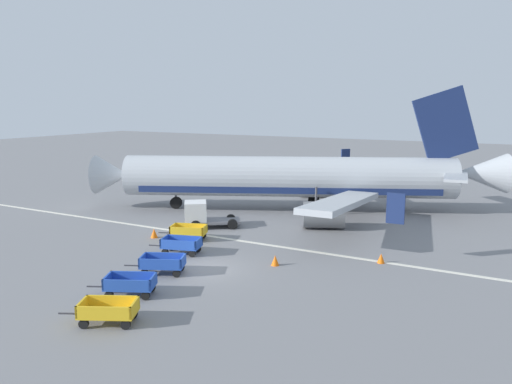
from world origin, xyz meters
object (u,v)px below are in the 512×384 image
object	(u,v)px
airplane	(299,178)
baggage_cart_third_in_row	(163,264)
baggage_cart_second_in_row	(130,284)
service_truck_beside_carts	(202,214)
baggage_cart_nearest	(108,311)
baggage_cart_far_end	(188,232)
traffic_cone_near_plane	(275,260)
traffic_cone_mid_apron	(154,233)
traffic_cone_by_carts	(381,258)
baggage_cart_fourth_in_row	(181,245)

from	to	relation	value
airplane	baggage_cart_third_in_row	distance (m)	19.90
baggage_cart_second_in_row	service_truck_beside_carts	distance (m)	14.48
airplane	baggage_cart_second_in_row	world-z (taller)	airplane
baggage_cart_nearest	baggage_cart_far_end	size ratio (longest dim) A/B	0.98
airplane	baggage_cart_nearest	distance (m)	26.41
baggage_cart_nearest	traffic_cone_near_plane	world-z (taller)	baggage_cart_nearest
baggage_cart_third_in_row	service_truck_beside_carts	distance (m)	11.01
baggage_cart_third_in_row	traffic_cone_mid_apron	distance (m)	8.13
airplane	traffic_cone_by_carts	world-z (taller)	airplane
baggage_cart_nearest	baggage_cart_far_end	xyz separation A→B (m)	(-5.11, 13.15, 0.00)
airplane	baggage_cart_third_in_row	size ratio (longest dim) A/B	10.07
traffic_cone_mid_apron	traffic_cone_by_carts	size ratio (longest dim) A/B	1.13
baggage_cart_third_in_row	baggage_cart_fourth_in_row	bearing A→B (deg)	110.81
airplane	service_truck_beside_carts	world-z (taller)	airplane
airplane	baggage_cart_second_in_row	size ratio (longest dim) A/B	10.12
traffic_cone_by_carts	airplane	bearing A→B (deg)	132.29
traffic_cone_mid_apron	traffic_cone_by_carts	bearing A→B (deg)	7.26
service_truck_beside_carts	traffic_cone_by_carts	size ratio (longest dim) A/B	7.60
baggage_cart_fourth_in_row	traffic_cone_mid_apron	bearing A→B (deg)	151.75
baggage_cart_nearest	service_truck_beside_carts	xyz separation A→B (m)	(-6.32, 16.63, 0.50)
baggage_cart_nearest	baggage_cart_second_in_row	size ratio (longest dim) A/B	1.00
baggage_cart_far_end	traffic_cone_near_plane	size ratio (longest dim) A/B	5.58
airplane	baggage_cart_third_in_row	xyz separation A→B (m)	(-0.03, -19.75, -2.45)
baggage_cart_far_end	service_truck_beside_carts	size ratio (longest dim) A/B	0.77
baggage_cart_nearest	traffic_cone_near_plane	xyz separation A→B (m)	(3.02, 10.91, -0.28)
traffic_cone_mid_apron	airplane	bearing A→B (deg)	67.96
baggage_cart_second_in_row	traffic_cone_near_plane	bearing A→B (deg)	60.54
baggage_cart_third_in_row	baggage_cart_far_end	distance (m)	7.33
baggage_cart_fourth_in_row	traffic_cone_by_carts	distance (m)	12.87
service_truck_beside_carts	traffic_cone_near_plane	size ratio (longest dim) A/B	7.25
baggage_cart_fourth_in_row	service_truck_beside_carts	world-z (taller)	service_truck_beside_carts
baggage_cart_fourth_in_row	baggage_cart_far_end	distance (m)	3.40
traffic_cone_near_plane	traffic_cone_mid_apron	distance (m)	10.80
baggage_cart_nearest	baggage_cart_fourth_in_row	distance (m)	10.74
baggage_cart_second_in_row	baggage_cart_fourth_in_row	distance (m)	7.43
traffic_cone_near_plane	traffic_cone_mid_apron	xyz separation A→B (m)	(-10.70, 1.48, 0.02)
baggage_cart_nearest	baggage_cart_fourth_in_row	size ratio (longest dim) A/B	0.97
airplane	baggage_cart_far_end	size ratio (longest dim) A/B	9.92
traffic_cone_by_carts	baggage_cart_far_end	bearing A→B (deg)	-174.54
airplane	traffic_cone_by_carts	xyz separation A→B (m)	(10.69, -11.75, -2.75)
baggage_cart_fourth_in_row	baggage_cart_far_end	world-z (taller)	same
baggage_cart_nearest	traffic_cone_by_carts	size ratio (longest dim) A/B	5.72
baggage_cart_fourth_in_row	service_truck_beside_carts	size ratio (longest dim) A/B	0.77
baggage_cart_second_in_row	baggage_cart_nearest	bearing A→B (deg)	-64.28
airplane	traffic_cone_mid_apron	distance (m)	15.17
airplane	baggage_cart_fourth_in_row	size ratio (longest dim) A/B	9.86
baggage_cart_second_in_row	traffic_cone_near_plane	world-z (taller)	baggage_cart_second_in_row
baggage_cart_fourth_in_row	traffic_cone_mid_apron	xyz separation A→B (m)	(-4.17, 2.24, -0.26)
baggage_cart_far_end	baggage_cart_second_in_row	bearing A→B (deg)	-70.14
baggage_cart_fourth_in_row	traffic_cone_near_plane	size ratio (longest dim) A/B	5.62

